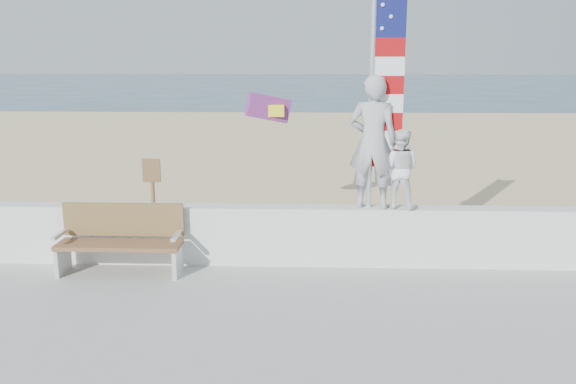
% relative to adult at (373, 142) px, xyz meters
% --- Properties ---
extents(ground, '(220.00, 220.00, 0.00)m').
position_rel_adult_xyz_m(ground, '(-1.44, -2.00, -2.06)').
color(ground, '#335266').
rests_on(ground, ground).
extents(sand, '(90.00, 40.00, 0.08)m').
position_rel_adult_xyz_m(sand, '(-1.44, 7.00, -2.02)').
color(sand, beige).
rests_on(sand, ground).
extents(seawall, '(30.00, 0.35, 0.90)m').
position_rel_adult_xyz_m(seawall, '(-1.44, 0.00, -1.43)').
color(seawall, silver).
rests_on(seawall, boardwalk).
extents(adult, '(0.80, 0.61, 1.97)m').
position_rel_adult_xyz_m(adult, '(0.00, 0.00, 0.00)').
color(adult, '#A1A2A7').
rests_on(adult, seawall).
extents(child, '(0.69, 0.62, 1.18)m').
position_rel_adult_xyz_m(child, '(0.41, 0.00, -0.39)').
color(child, white).
rests_on(child, seawall).
extents(bench, '(1.80, 0.57, 1.00)m').
position_rel_adult_xyz_m(bench, '(-3.68, -0.45, -1.38)').
color(bench, brown).
rests_on(bench, boardwalk).
extents(flag, '(0.50, 0.08, 3.50)m').
position_rel_adult_xyz_m(flag, '(0.09, -0.00, 0.93)').
color(flag, white).
rests_on(flag, seawall).
extents(parafoil_kite, '(0.90, 0.50, 0.60)m').
position_rel_adult_xyz_m(parafoil_kite, '(-1.69, 2.64, 0.27)').
color(parafoil_kite, red).
rests_on(parafoil_kite, ground).
extents(sign, '(0.32, 0.07, 1.46)m').
position_rel_adult_xyz_m(sign, '(-3.72, 1.56, -1.12)').
color(sign, olive).
rests_on(sign, sand).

